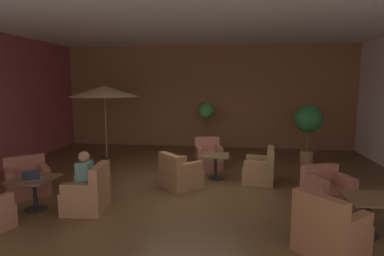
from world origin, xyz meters
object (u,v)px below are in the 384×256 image
(armchair_front_right_north, at_px, (180,174))
(armchair_mid_center_east, at_px, (329,232))
(armchair_front_right_east, at_px, (260,170))
(cafe_table_front_right, at_px, (216,161))
(armchair_mid_center_north, at_px, (327,194))
(iced_drink_cup, at_px, (24,177))
(potted_tree_left_corner, at_px, (206,124))
(patron_with_friend, at_px, (85,172))
(cafe_table_mid_center, at_px, (369,205))
(armchair_front_left_east, at_px, (27,181))
(armchair_front_left_north, at_px, (88,194))
(open_laptop, at_px, (32,177))
(patio_umbrella_tall_red, at_px, (104,92))
(armchair_front_right_south, at_px, (208,157))
(potted_tree_mid_left, at_px, (308,122))
(cafe_table_front_left, at_px, (34,185))

(armchair_front_right_north, xyz_separation_m, armchair_mid_center_east, (2.56, -2.59, 0.03))
(armchair_front_right_north, bearing_deg, armchair_front_right_east, 18.51)
(cafe_table_front_right, height_order, armchair_front_right_east, armchair_front_right_east)
(armchair_mid_center_north, bearing_deg, iced_drink_cup, -171.77)
(potted_tree_left_corner, xyz_separation_m, patron_with_friend, (-1.82, -5.24, -0.27))
(armchair_mid_center_east, bearing_deg, armchair_mid_center_north, 75.55)
(cafe_table_mid_center, height_order, armchair_mid_center_north, armchair_mid_center_north)
(armchair_front_right_north, bearing_deg, armchair_front_left_east, -164.65)
(armchair_mid_center_east, bearing_deg, potted_tree_left_corner, 109.99)
(potted_tree_left_corner, bearing_deg, cafe_table_front_right, -80.26)
(armchair_front_left_north, distance_m, open_laptop, 1.05)
(cafe_table_mid_center, bearing_deg, armchair_front_left_north, 175.62)
(armchair_front_left_east, relative_size, patio_umbrella_tall_red, 0.49)
(armchair_front_left_east, xyz_separation_m, iced_drink_cup, (0.60, -0.91, 0.38))
(armchair_mid_center_north, bearing_deg, armchair_front_right_north, 161.81)
(armchair_front_right_south, height_order, potted_tree_mid_left, potted_tree_mid_left)
(armchair_front_right_south, relative_size, armchair_mid_center_north, 0.94)
(cafe_table_front_left, height_order, cafe_table_front_right, same)
(armchair_front_right_north, distance_m, iced_drink_cup, 3.18)
(cafe_table_front_left, relative_size, potted_tree_left_corner, 0.45)
(cafe_table_front_left, height_order, cafe_table_mid_center, same)
(iced_drink_cup, bearing_deg, armchair_front_right_south, 49.06)
(cafe_table_front_left, xyz_separation_m, armchair_front_right_south, (3.03, 3.45, -0.16))
(cafe_table_front_left, xyz_separation_m, potted_tree_mid_left, (5.94, 4.35, 0.76))
(armchair_mid_center_north, height_order, armchair_mid_center_east, armchair_mid_center_east)
(armchair_front_right_east, xyz_separation_m, potted_tree_left_corner, (-1.59, 3.06, 0.72))
(armchair_front_right_south, xyz_separation_m, patron_with_friend, (-2.06, -3.37, 0.44))
(armchair_front_left_east, bearing_deg, armchair_front_right_south, 35.87)
(potted_tree_mid_left, xyz_separation_m, patron_with_friend, (-4.96, -4.26, -0.48))
(armchair_front_right_north, xyz_separation_m, armchair_front_right_east, (1.87, 0.63, -0.00))
(patio_umbrella_tall_red, bearing_deg, cafe_table_mid_center, -35.16)
(armchair_front_left_north, distance_m, cafe_table_front_right, 3.25)
(patio_umbrella_tall_red, distance_m, open_laptop, 4.39)
(armchair_front_right_south, relative_size, cafe_table_mid_center, 1.20)
(armchair_front_right_south, xyz_separation_m, potted_tree_left_corner, (-0.23, 1.88, 0.71))
(armchair_front_left_east, relative_size, armchair_front_right_south, 1.25)
(armchair_front_right_south, relative_size, potted_tree_mid_left, 0.51)
(cafe_table_front_right, bearing_deg, armchair_front_left_north, -134.72)
(armchair_front_left_north, xyz_separation_m, patron_with_friend, (-0.04, -0.00, 0.44))
(armchair_front_right_south, relative_size, patio_umbrella_tall_red, 0.39)
(armchair_front_right_north, bearing_deg, armchair_front_left_north, -134.00)
(armchair_mid_center_east, distance_m, iced_drink_cup, 5.24)
(armchair_front_left_north, height_order, potted_tree_left_corner, potted_tree_left_corner)
(cafe_table_front_right, bearing_deg, patron_with_friend, -135.21)
(cafe_table_mid_center, bearing_deg, armchair_mid_center_north, 110.79)
(potted_tree_mid_left, distance_m, patron_with_friend, 6.56)
(armchair_front_left_north, distance_m, armchair_front_right_east, 4.01)
(armchair_front_right_south, bearing_deg, patio_umbrella_tall_red, 170.36)
(armchair_mid_center_north, bearing_deg, cafe_table_mid_center, -69.21)
(armchair_front_right_north, height_order, open_laptop, open_laptop)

